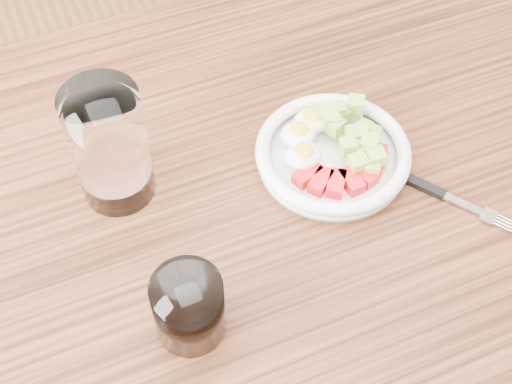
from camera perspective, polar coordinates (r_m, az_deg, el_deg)
dining_table at (r=1.01m, az=0.75°, el=-4.67°), size 1.50×0.90×0.77m
bowl at (r=0.96m, az=6.13°, el=3.25°), size 0.21×0.21×0.05m
fork at (r=0.97m, az=13.76°, el=0.24°), size 0.13×0.17×0.01m
water_glass at (r=0.90m, az=-11.64°, el=3.60°), size 0.10×0.10×0.17m
coffee_glass at (r=0.80m, az=-5.39°, el=-9.21°), size 0.08×0.08×0.09m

